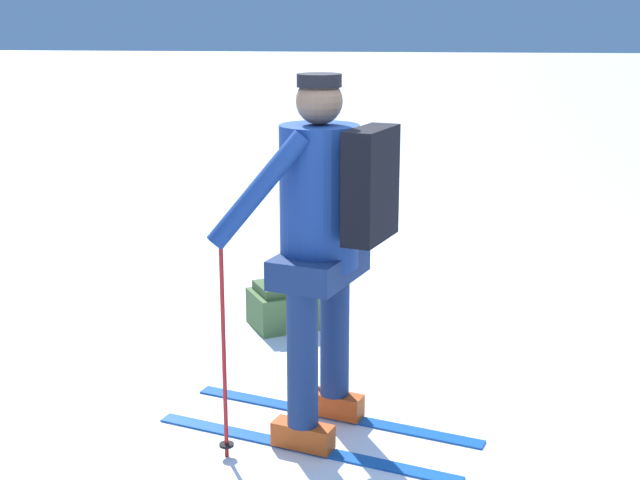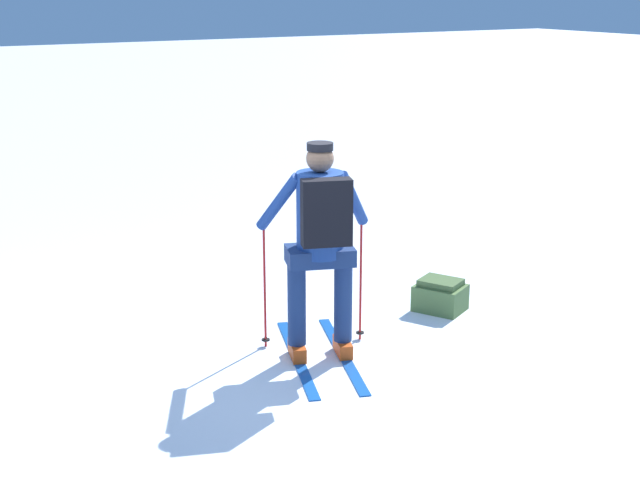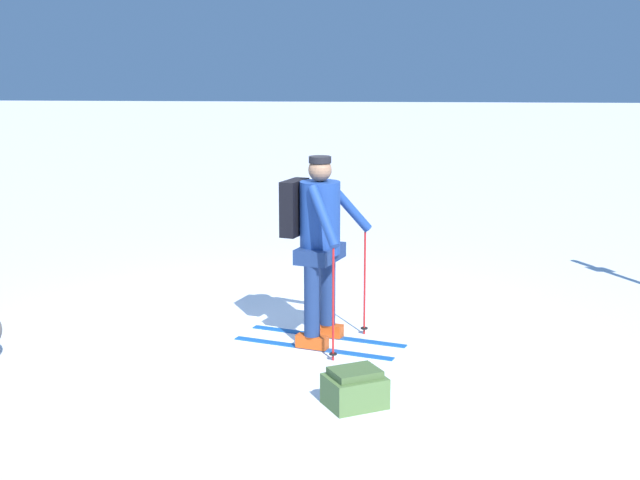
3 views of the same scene
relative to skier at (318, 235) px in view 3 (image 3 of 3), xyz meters
name	(u,v)px [view 3 (image 3 of 3)]	position (x,y,z in m)	size (l,w,h in m)	color
ground_plane	(283,330)	(0.37, -0.34, -1.05)	(80.00, 80.00, 0.00)	white
skier	(318,235)	(0.00, 0.00, 0.00)	(1.67, 1.05, 1.79)	#144C9E
dropped_backpack	(355,389)	(-0.40, 1.53, -0.91)	(0.56, 0.52, 0.30)	#4C6B38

